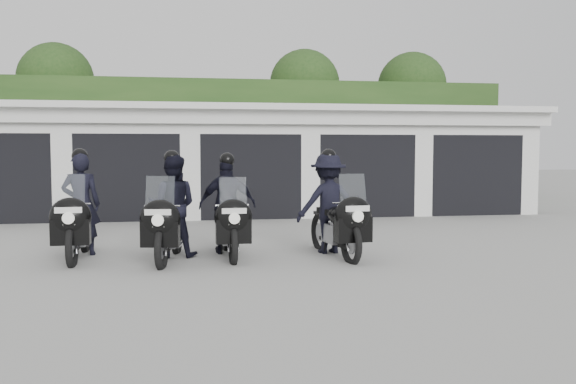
{
  "coord_description": "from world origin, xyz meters",
  "views": [
    {
      "loc": [
        -1.55,
        -10.16,
        1.81
      ],
      "look_at": [
        0.17,
        0.52,
        1.05
      ],
      "focal_mm": 38.0,
      "sensor_mm": 36.0,
      "label": 1
    }
  ],
  "objects": [
    {
      "name": "garage_block",
      "position": [
        -0.0,
        8.06,
        1.42
      ],
      "size": [
        16.4,
        6.8,
        2.96
      ],
      "color": "silver",
      "rests_on": "ground"
    },
    {
      "name": "ground",
      "position": [
        0.0,
        0.0,
        0.0
      ],
      "size": [
        80.0,
        80.0,
        0.0
      ],
      "primitive_type": "plane",
      "color": "gray",
      "rests_on": "ground"
    },
    {
      "name": "police_bike_a",
      "position": [
        -3.39,
        0.31,
        0.75
      ],
      "size": [
        0.67,
        2.16,
        1.88
      ],
      "rotation": [
        0.0,
        0.0,
        0.03
      ],
      "color": "black",
      "rests_on": "ground"
    },
    {
      "name": "police_bike_b",
      "position": [
        -1.88,
        0.02,
        0.78
      ],
      "size": [
        0.94,
        2.12,
        1.85
      ],
      "rotation": [
        0.0,
        0.0,
        -0.14
      ],
      "color": "black",
      "rests_on": "ground"
    },
    {
      "name": "police_bike_d",
      "position": [
        0.84,
        0.0,
        0.8
      ],
      "size": [
        1.2,
        2.15,
        1.88
      ],
      "rotation": [
        0.0,
        0.0,
        0.15
      ],
      "color": "black",
      "rests_on": "ground"
    },
    {
      "name": "police_bike_c",
      "position": [
        -0.92,
        0.23,
        0.76
      ],
      "size": [
        1.0,
        2.08,
        1.81
      ],
      "rotation": [
        0.0,
        0.0,
        0.03
      ],
      "color": "black",
      "rests_on": "ground"
    },
    {
      "name": "background_vegetation",
      "position": [
        0.37,
        12.92,
        2.77
      ],
      "size": [
        20.0,
        3.9,
        5.8
      ],
      "color": "#1D3915",
      "rests_on": "ground"
    }
  ]
}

